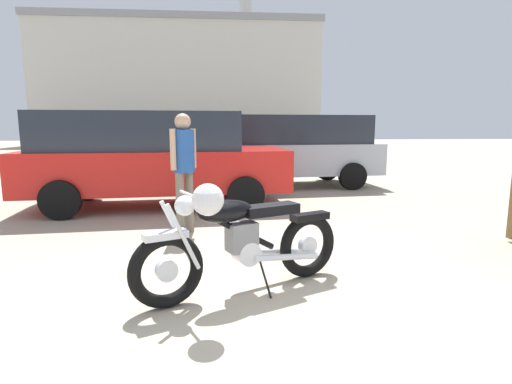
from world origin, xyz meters
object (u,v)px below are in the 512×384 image
at_px(white_estate_far, 152,156).
at_px(dark_sedan_left, 286,148).
at_px(bystander, 184,161).
at_px(vintage_motorcycle, 240,240).
at_px(pale_sedan_back, 249,141).

relative_size(white_estate_far, dark_sedan_left, 1.00).
relative_size(bystander, dark_sedan_left, 0.34).
height_order(white_estate_far, dark_sedan_left, same).
height_order(vintage_motorcycle, pale_sedan_back, pale_sedan_back).
distance_m(white_estate_far, dark_sedan_left, 3.74).
bearing_deg(dark_sedan_left, bystander, 58.81).
xyz_separation_m(vintage_motorcycle, pale_sedan_back, (1.10, 11.48, 0.45)).
relative_size(vintage_motorcycle, white_estate_far, 0.41).
bearing_deg(bystander, dark_sedan_left, 105.14).
relative_size(vintage_motorcycle, dark_sedan_left, 0.40).
bearing_deg(bystander, white_estate_far, 151.89).
bearing_deg(white_estate_far, dark_sedan_left, 35.12).
xyz_separation_m(bystander, white_estate_far, (-0.71, 1.99, -0.08)).
distance_m(vintage_motorcycle, bystander, 2.34).
bearing_deg(bystander, pale_sedan_back, 121.72).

